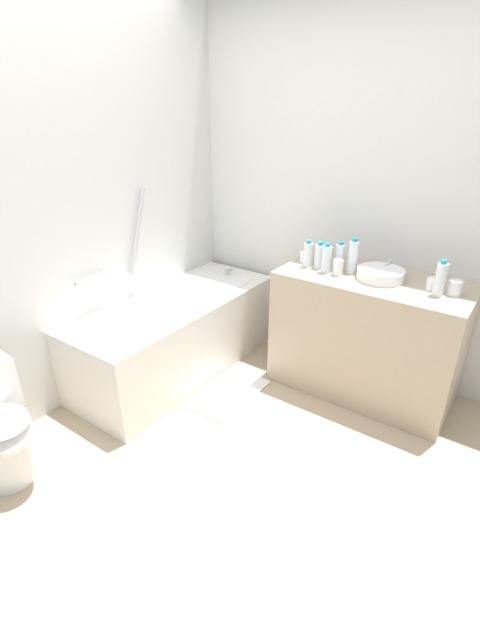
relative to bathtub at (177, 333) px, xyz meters
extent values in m
plane|color=tan|center=(-0.70, -0.92, -0.31)|extent=(4.13, 4.13, 0.00)
cube|color=silver|center=(-0.70, 0.37, 0.98)|extent=(3.53, 0.10, 2.57)
cube|color=silver|center=(0.92, -0.92, 0.98)|extent=(0.10, 2.89, 2.57)
cube|color=silver|center=(0.00, 0.00, -0.02)|extent=(1.66, 0.65, 0.57)
cube|color=white|center=(0.00, 0.00, 0.22)|extent=(1.36, 0.46, 0.09)
cylinder|color=#B0B0B6|center=(0.65, 0.00, 0.30)|extent=(0.09, 0.03, 0.03)
cylinder|color=#B0B0B6|center=(-0.03, 0.29, 0.72)|extent=(0.22, 0.03, 0.60)
cylinder|color=#B0B0B6|center=(-0.46, 0.29, 0.52)|extent=(0.26, 0.03, 0.03)
cylinder|color=white|center=(-1.37, -0.02, -0.13)|extent=(0.24, 0.24, 0.34)
ellipsoid|color=white|center=(-1.37, -0.07, 0.04)|extent=(0.31, 0.38, 0.13)
cube|color=tan|center=(0.56, -1.24, 0.12)|extent=(0.61, 1.21, 0.85)
cylinder|color=white|center=(0.55, -1.28, 0.57)|extent=(0.30, 0.30, 0.07)
cylinder|color=silver|center=(0.74, -1.28, 0.58)|extent=(0.02, 0.02, 0.07)
cylinder|color=silver|center=(0.68, -1.28, 0.61)|extent=(0.12, 0.02, 0.02)
cylinder|color=silver|center=(0.74, -1.34, 0.56)|extent=(0.03, 0.03, 0.04)
cylinder|color=silver|center=(0.74, -1.22, 0.56)|extent=(0.03, 0.03, 0.04)
cylinder|color=silver|center=(0.50, -0.79, 0.62)|extent=(0.06, 0.06, 0.16)
cylinder|color=teal|center=(0.50, -0.79, 0.71)|extent=(0.03, 0.03, 0.02)
cylinder|color=silver|center=(0.52, -0.86, 0.62)|extent=(0.07, 0.07, 0.16)
cylinder|color=teal|center=(0.52, -0.86, 0.71)|extent=(0.04, 0.04, 0.02)
cylinder|color=silver|center=(0.56, -1.08, 0.65)|extent=(0.06, 0.06, 0.21)
cylinder|color=teal|center=(0.56, -1.08, 0.76)|extent=(0.03, 0.03, 0.02)
cylinder|color=silver|center=(0.47, -0.94, 0.63)|extent=(0.06, 0.06, 0.18)
cylinder|color=teal|center=(0.47, -0.94, 0.73)|extent=(0.03, 0.03, 0.02)
cylinder|color=silver|center=(0.55, -0.99, 0.63)|extent=(0.06, 0.06, 0.18)
cylinder|color=teal|center=(0.55, -0.99, 0.73)|extent=(0.03, 0.03, 0.02)
cylinder|color=silver|center=(0.49, -1.64, 0.64)|extent=(0.06, 0.06, 0.19)
cylinder|color=teal|center=(0.49, -1.64, 0.74)|extent=(0.03, 0.03, 0.02)
cylinder|color=white|center=(0.55, -1.72, 0.58)|extent=(0.08, 0.08, 0.09)
cylinder|color=white|center=(0.47, -1.02, 0.59)|extent=(0.06, 0.06, 0.10)
cylinder|color=white|center=(0.56, -1.59, 0.58)|extent=(0.07, 0.07, 0.08)
cylinder|color=white|center=(0.56, -0.74, 0.58)|extent=(0.07, 0.07, 0.08)
cube|color=white|center=(-0.06, -0.53, -0.30)|extent=(0.58, 0.33, 0.01)
camera|label=1|loc=(-2.10, -2.06, 1.55)|focal=24.69mm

